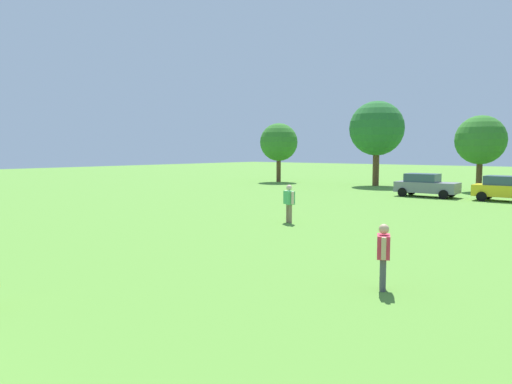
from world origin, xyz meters
name	(u,v)px	position (x,y,z in m)	size (l,w,h in m)	color
ground_plane	(450,206)	(0.00, 30.00, 0.00)	(160.00, 160.00, 0.00)	#568C33
adult_bystander	(383,251)	(3.88, 11.27, 0.95)	(0.48, 0.71, 1.61)	#4C4C51
bystander_near_trees	(289,200)	(-3.93, 18.61, 1.05)	(0.75, 0.57, 1.77)	#8C7259
parked_car_gray_0	(426,185)	(-3.19, 34.97, 0.86)	(4.30, 2.02, 1.68)	slate
parked_car_yellow_1	(508,189)	(2.14, 35.13, 0.86)	(4.30, 2.02, 1.68)	yellow
tree_far_left	(279,142)	(-21.05, 41.45, 4.21)	(4.01, 4.01, 6.24)	brown
tree_left	(377,129)	(-10.65, 42.90, 5.42)	(5.15, 5.15, 8.02)	brown
tree_center_left	(481,140)	(-1.29, 42.12, 4.19)	(3.98, 3.98, 6.21)	brown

